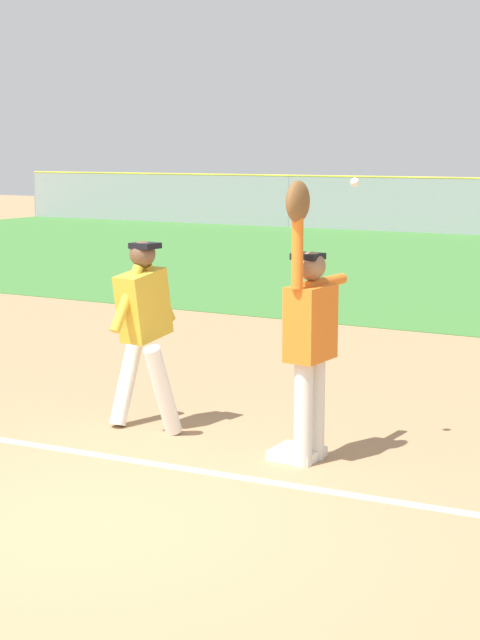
# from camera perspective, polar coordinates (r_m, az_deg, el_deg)

# --- Properties ---
(ground_plane) EXTENTS (74.34, 74.34, 0.00)m
(ground_plane) POSITION_cam_1_polar(r_m,az_deg,el_deg) (7.04, -8.26, -11.34)
(ground_plane) COLOR #A37A54
(first_base) EXTENTS (0.38, 0.38, 0.08)m
(first_base) POSITION_cam_1_polar(r_m,az_deg,el_deg) (8.36, 3.25, -7.56)
(first_base) COLOR white
(first_base) RESTS_ON ground_plane
(fielder) EXTENTS (0.29, 0.90, 2.28)m
(fielder) POSITION_cam_1_polar(r_m,az_deg,el_deg) (7.99, 3.96, -0.39)
(fielder) COLOR silver
(fielder) RESTS_ON ground_plane
(runner) EXTENTS (0.73, 0.85, 1.72)m
(runner) POSITION_cam_1_polar(r_m,az_deg,el_deg) (8.96, -5.49, -0.12)
(runner) COLOR white
(runner) RESTS_ON ground_plane
(baseball) EXTENTS (0.07, 0.07, 0.07)m
(baseball) POSITION_cam_1_polar(r_m,az_deg,el_deg) (8.15, 6.53, 7.78)
(baseball) COLOR white
(parked_car_blue) EXTENTS (4.48, 2.28, 1.25)m
(parked_car_blue) POSITION_cam_1_polar(r_m,az_deg,el_deg) (34.78, 9.54, 6.51)
(parked_car_blue) COLOR #23389E
(parked_car_blue) RESTS_ON ground_plane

